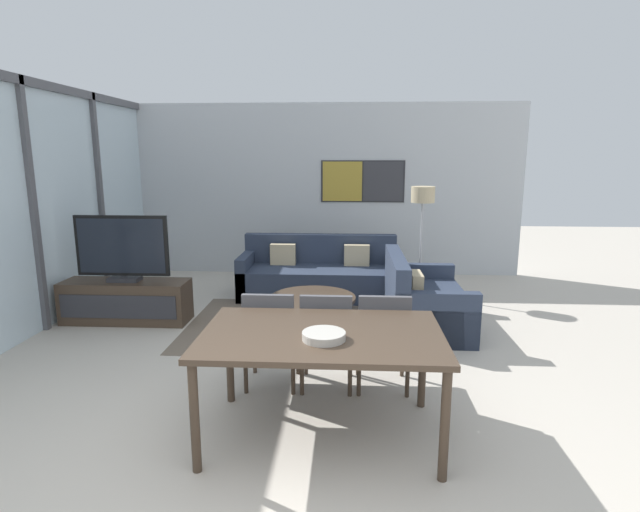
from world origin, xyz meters
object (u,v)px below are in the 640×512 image
sofa_side (420,303)px  dining_chair_right (383,334)px  tv_console (126,301)px  floor_lamp (423,205)px  sofa_main (319,276)px  fruit_bowl (324,335)px  dining_chair_left (271,332)px  coffee_table (313,303)px  dining_chair_centre (327,334)px  dining_table (322,342)px  television (122,249)px

sofa_side → dining_chair_right: size_ratio=1.72×
tv_console → floor_lamp: (3.67, 1.33, 1.05)m
dining_chair_right → floor_lamp: floor_lamp is taller
sofa_main → fruit_bowl: size_ratio=7.61×
dining_chair_left → floor_lamp: floor_lamp is taller
sofa_side → fruit_bowl: (-0.99, -2.53, 0.53)m
tv_console → sofa_side: bearing=0.5°
sofa_side → coffee_table: 1.25m
dining_chair_centre → dining_table: bearing=-90.0°
television → sofa_side: television is taller
fruit_bowl → sofa_main: bearing=93.8°
television → sofa_side: size_ratio=0.74×
dining_table → sofa_main: bearing=93.7°
television → sofa_main: bearing=30.0°
coffee_table → fruit_bowl: 2.56m
dining_table → fruit_bowl: fruit_bowl is taller
tv_console → fruit_bowl: bearing=-45.0°
dining_table → tv_console: bearing=136.5°
sofa_side → fruit_bowl: size_ratio=5.14×
dining_chair_centre → floor_lamp: 3.29m
dining_table → fruit_bowl: 0.18m
television → dining_chair_centre: 3.00m
sofa_side → fruit_bowl: 2.77m
television → dining_chair_left: 2.61m
dining_chair_left → sofa_side: bearing=48.1°
coffee_table → floor_lamp: floor_lamp is taller
dining_chair_right → dining_table: bearing=-122.7°
sofa_main → dining_chair_centre: dining_chair_centre is taller
sofa_side → dining_chair_right: bearing=161.9°
television → floor_lamp: 3.93m
television → dining_chair_centre: (2.48, -1.63, -0.39)m
sofa_main → floor_lamp: (1.43, 0.04, 1.03)m
floor_lamp → television: bearing=-160.1°
sofa_main → dining_chair_right: bearing=-76.3°
tv_console → dining_chair_centre: 2.98m
sofa_side → coffee_table: sofa_side is taller
fruit_bowl → dining_table: bearing=97.7°
television → dining_chair_centre: television is taller
dining_chair_centre → floor_lamp: bearing=68.1°
sofa_main → dining_chair_left: dining_chair_left is taller
television → sofa_side: (3.49, 0.03, -0.61)m
coffee_table → dining_chair_left: bearing=-98.5°
television → fruit_bowl: bearing=-45.0°
sofa_side → dining_chair_left: size_ratio=1.72×
tv_console → sofa_main: bearing=30.0°
television → dining_chair_centre: size_ratio=1.28×
sofa_side → dining_chair_centre: bearing=148.6°
television → fruit_bowl: (2.50, -2.50, -0.08)m
dining_table → fruit_bowl: (0.02, -0.14, 0.10)m
dining_chair_centre → floor_lamp: (1.19, 2.96, 0.81)m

